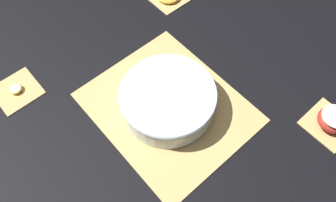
% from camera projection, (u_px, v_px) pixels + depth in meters
% --- Properties ---
extents(ground_plane, '(6.00, 6.00, 0.00)m').
position_uv_depth(ground_plane, '(168.00, 107.00, 0.91)').
color(ground_plane, black).
extents(bamboo_mat_center, '(0.43, 0.36, 0.01)m').
position_uv_depth(bamboo_mat_center, '(168.00, 107.00, 0.91)').
color(bamboo_mat_center, tan).
rests_on(bamboo_mat_center, ground_plane).
extents(coaster_mat_near_left, '(0.12, 0.12, 0.01)m').
position_uv_depth(coaster_mat_near_left, '(17.00, 91.00, 0.94)').
color(coaster_mat_near_left, tan).
rests_on(coaster_mat_near_left, ground_plane).
extents(coaster_mat_far_right, '(0.12, 0.12, 0.01)m').
position_uv_depth(coaster_mat_far_right, '(329.00, 124.00, 0.88)').
color(coaster_mat_far_right, tan).
rests_on(coaster_mat_far_right, ground_plane).
extents(fruit_salad_bowl, '(0.26, 0.26, 0.07)m').
position_uv_depth(fruit_salad_bowl, '(168.00, 99.00, 0.87)').
color(fruit_salad_bowl, silver).
rests_on(fruit_salad_bowl, bamboo_mat_center).
extents(apple_half, '(0.08, 0.08, 0.04)m').
position_uv_depth(apple_half, '(333.00, 120.00, 0.86)').
color(apple_half, '#B72D23').
rests_on(apple_half, coaster_mat_far_right).
extents(banana_coin_single, '(0.04, 0.04, 0.01)m').
position_uv_depth(banana_coin_single, '(16.00, 89.00, 0.93)').
color(banana_coin_single, '#F7EFC6').
rests_on(banana_coin_single, coaster_mat_near_left).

